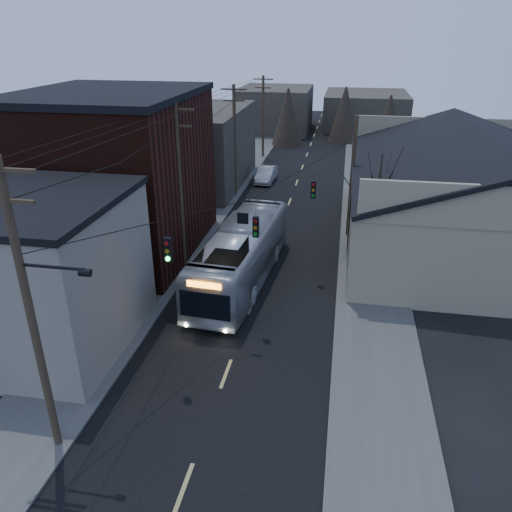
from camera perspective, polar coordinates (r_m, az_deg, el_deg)
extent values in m
cube|color=black|center=(41.59, 3.54, 5.36)|extent=(9.00, 110.00, 0.02)
cube|color=#474744|center=(42.74, -5.18, 5.92)|extent=(4.00, 110.00, 0.12)
cube|color=#474744|center=(41.40, 12.54, 4.79)|extent=(4.00, 110.00, 0.12)
cube|color=gray|center=(24.64, -23.93, -2.02)|extent=(8.00, 8.00, 7.00)
cube|color=black|center=(33.53, -15.82, 8.69)|extent=(10.00, 12.00, 10.00)
cube|color=#37332C|center=(48.21, -7.00, 12.22)|extent=(9.00, 14.00, 7.00)
cube|color=tan|center=(36.85, 23.23, 4.92)|extent=(16.00, 20.00, 5.00)
cube|color=black|center=(35.14, 17.82, 11.34)|extent=(8.16, 20.60, 2.86)
cube|color=#37332C|center=(75.52, 2.21, 16.43)|extent=(10.00, 12.00, 6.00)
cube|color=#37332C|center=(79.87, 12.39, 15.99)|extent=(12.00, 14.00, 5.00)
cone|color=black|center=(30.81, 13.57, 4.82)|extent=(0.40, 0.40, 7.20)
cylinder|color=#382B1E|center=(17.41, -24.24, -6.67)|extent=(0.28, 0.28, 10.50)
cylinder|color=#382B1E|center=(29.90, -8.67, 7.46)|extent=(0.28, 0.28, 10.00)
cube|color=#382B1E|center=(28.90, -9.26, 16.21)|extent=(2.20, 0.12, 0.12)
cylinder|color=#382B1E|center=(43.98, -2.45, 12.86)|extent=(0.28, 0.28, 9.50)
cube|color=#382B1E|center=(43.31, -2.56, 18.50)|extent=(2.20, 0.12, 0.12)
cylinder|color=#382B1E|center=(58.53, 0.81, 15.56)|extent=(0.28, 0.28, 9.00)
cube|color=#382B1E|center=(58.03, 0.83, 19.56)|extent=(2.20, 0.12, 0.12)
cylinder|color=#382B1E|center=(35.32, 10.90, 8.69)|extent=(0.28, 0.28, 8.50)
cube|color=black|center=(19.32, -10.01, 0.70)|extent=(0.28, 0.20, 1.00)
cube|color=black|center=(22.93, -0.02, 3.35)|extent=(0.28, 0.20, 1.00)
cube|color=black|center=(28.30, 6.57, 7.56)|extent=(0.28, 0.20, 1.00)
imported|color=#9DA3A9|center=(28.84, -1.70, 0.13)|extent=(3.88, 12.57, 3.45)
imported|color=#ACAEB4|center=(49.15, 1.15, 9.30)|extent=(1.68, 4.44, 1.45)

